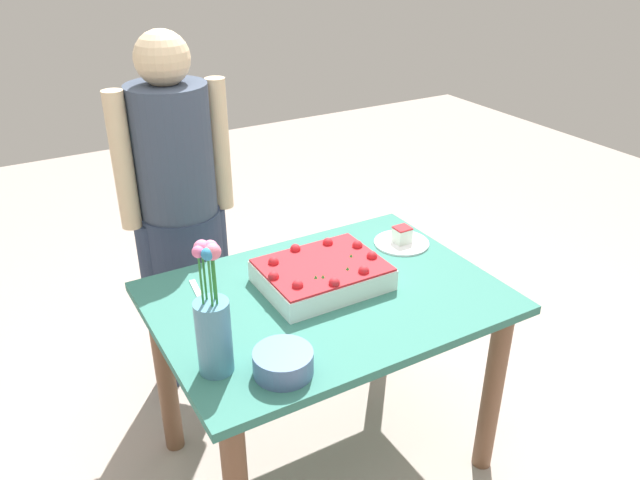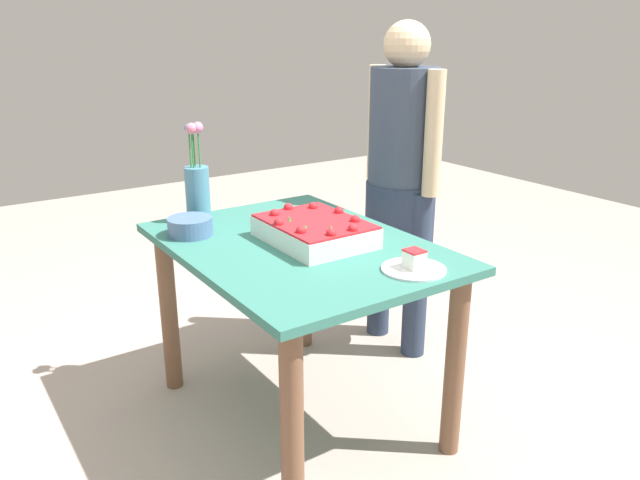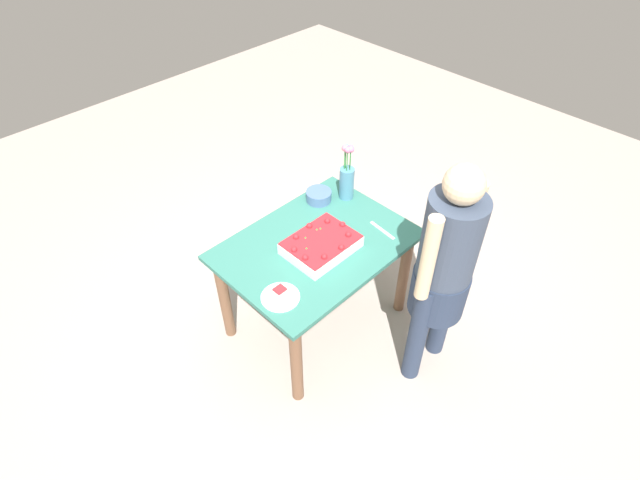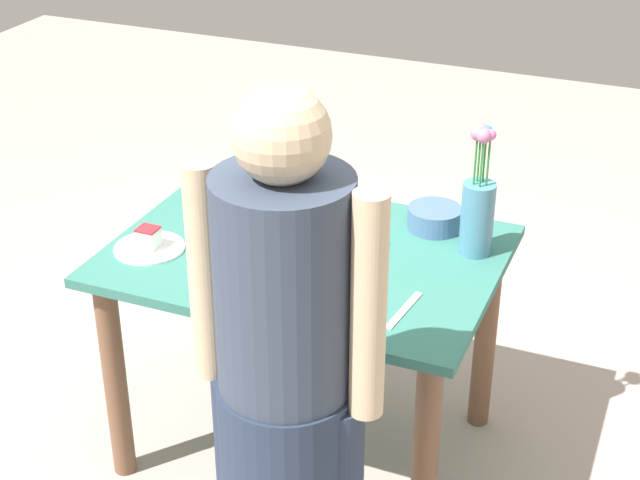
% 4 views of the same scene
% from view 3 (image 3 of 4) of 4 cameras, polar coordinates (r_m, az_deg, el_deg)
% --- Properties ---
extents(ground_plane, '(8.00, 8.00, 0.00)m').
position_cam_3_polar(ground_plane, '(3.49, -0.39, -9.07)').
color(ground_plane, '#AC9B91').
extents(dining_table, '(1.12, 0.81, 0.72)m').
position_cam_3_polar(dining_table, '(3.05, -0.44, -2.24)').
color(dining_table, '#337365').
rests_on(dining_table, ground_plane).
extents(sheet_cake, '(0.40, 0.31, 0.10)m').
position_cam_3_polar(sheet_cake, '(2.89, 0.12, -0.51)').
color(sheet_cake, white).
rests_on(sheet_cake, dining_table).
extents(serving_plate_with_slice, '(0.21, 0.21, 0.07)m').
position_cam_3_polar(serving_plate_with_slice, '(2.66, -4.56, -6.35)').
color(serving_plate_with_slice, white).
rests_on(serving_plate_with_slice, dining_table).
extents(cake_knife, '(0.04, 0.20, 0.00)m').
position_cam_3_polar(cake_knife, '(3.06, 7.14, 1.11)').
color(cake_knife, silver).
rests_on(cake_knife, dining_table).
extents(flower_vase, '(0.10, 0.10, 0.39)m').
position_cam_3_polar(flower_vase, '(3.22, 3.08, 6.99)').
color(flower_vase, teal).
rests_on(flower_vase, dining_table).
extents(fruit_bowl, '(0.17, 0.17, 0.07)m').
position_cam_3_polar(fruit_bowl, '(3.25, -0.15, 5.07)').
color(fruit_bowl, '#4D6C9A').
rests_on(fruit_bowl, dining_table).
extents(person_standing, '(0.45, 0.31, 1.49)m').
position_cam_3_polar(person_standing, '(2.72, 14.02, -2.97)').
color(person_standing, '#28354C').
rests_on(person_standing, ground_plane).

